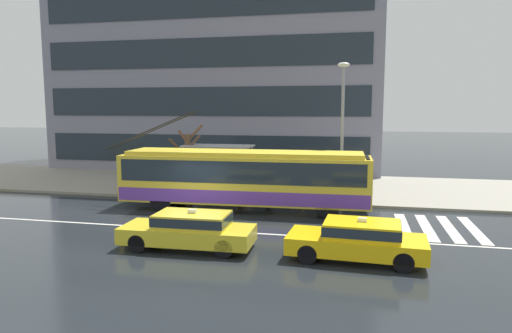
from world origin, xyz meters
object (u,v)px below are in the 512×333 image
object	(u,v)px
taxi_oncoming_near	(190,229)
bus_shelter	(219,156)
pedestrian_walking_past	(323,169)
taxi_oncoming_far	(358,239)
trolleybus	(244,177)
pedestrian_approaching_curb	(239,167)
street_tree_bare	(188,158)
street_lamp	(342,120)
pedestrian_at_shelter	(303,175)
pedestrian_waiting_by_pole	(267,166)

from	to	relation	value
taxi_oncoming_near	bus_shelter	world-z (taller)	bus_shelter
taxi_oncoming_near	pedestrian_walking_past	bearing A→B (deg)	65.84
bus_shelter	taxi_oncoming_far	bearing A→B (deg)	-52.84
trolleybus	pedestrian_approaching_curb	size ratio (longest dim) A/B	6.85
street_tree_bare	street_lamp	bearing A→B (deg)	-4.88
pedestrian_at_shelter	street_tree_bare	bearing A→B (deg)	-172.86
trolleybus	pedestrian_at_shelter	bearing A→B (deg)	60.91
trolleybus	street_tree_bare	world-z (taller)	trolleybus
taxi_oncoming_near	pedestrian_at_shelter	size ratio (longest dim) A/B	2.71
pedestrian_at_shelter	taxi_oncoming_near	bearing A→B (deg)	-104.33
trolleybus	taxi_oncoming_far	xyz separation A→B (m)	(5.34, -6.40, -0.85)
bus_shelter	street_lamp	xyz separation A→B (m)	(6.86, -1.16, 2.11)
street_tree_bare	taxi_oncoming_far	bearing A→B (deg)	-45.92
pedestrian_walking_past	street_tree_bare	world-z (taller)	street_tree_bare
pedestrian_approaching_curb	pedestrian_walking_past	bearing A→B (deg)	-14.28
taxi_oncoming_near	pedestrian_at_shelter	distance (m)	10.96
trolleybus	bus_shelter	world-z (taller)	trolleybus
taxi_oncoming_near	street_tree_bare	bearing A→B (deg)	110.97
bus_shelter	pedestrian_at_shelter	world-z (taller)	bus_shelter
trolleybus	pedestrian_approaching_curb	world-z (taller)	trolleybus
trolleybus	pedestrian_walking_past	distance (m)	4.22
taxi_oncoming_far	bus_shelter	xyz separation A→B (m)	(-7.74, 10.21, 1.42)
taxi_oncoming_far	taxi_oncoming_near	size ratio (longest dim) A/B	0.96
pedestrian_walking_past	taxi_oncoming_near	bearing A→B (deg)	-114.16
pedestrian_at_shelter	street_lamp	world-z (taller)	street_lamp
bus_shelter	street_tree_bare	bearing A→B (deg)	-166.10
bus_shelter	pedestrian_walking_past	xyz separation A→B (m)	(5.93, -1.51, -0.35)
trolleybus	street_tree_bare	size ratio (longest dim) A/B	3.41
street_lamp	pedestrian_waiting_by_pole	bearing A→B (deg)	175.65
pedestrian_at_shelter	pedestrian_walking_past	xyz separation A→B (m)	(1.20, -1.89, 0.63)
trolleybus	pedestrian_approaching_curb	xyz separation A→B (m)	(-1.18, 3.50, 0.05)
trolleybus	taxi_oncoming_far	bearing A→B (deg)	-50.19
taxi_oncoming_far	street_lamp	xyz separation A→B (m)	(-0.88, 9.05, 3.53)
bus_shelter	street_tree_bare	size ratio (longest dim) A/B	1.02
taxi_oncoming_far	bus_shelter	bearing A→B (deg)	127.16
pedestrian_walking_past	pedestrian_waiting_by_pole	bearing A→B (deg)	167.97
pedestrian_approaching_curb	street_tree_bare	bearing A→B (deg)	-177.62
bus_shelter	pedestrian_approaching_curb	xyz separation A→B (m)	(1.22, -0.31, -0.52)
taxi_oncoming_near	bus_shelter	xyz separation A→B (m)	(-2.02, 10.23, 1.42)
pedestrian_waiting_by_pole	street_tree_bare	bearing A→B (deg)	174.68
taxi_oncoming_far	street_tree_bare	bearing A→B (deg)	134.08
street_lamp	trolleybus	bearing A→B (deg)	-149.29
taxi_oncoming_near	pedestrian_walking_past	distance (m)	9.62
taxi_oncoming_far	street_tree_bare	size ratio (longest dim) A/B	1.18
street_lamp	street_tree_bare	world-z (taller)	street_lamp
pedestrian_waiting_by_pole	street_lamp	bearing A→B (deg)	-4.35
taxi_oncoming_far	taxi_oncoming_near	xyz separation A→B (m)	(-5.72, -0.02, 0.00)
trolleybus	taxi_oncoming_far	size ratio (longest dim) A/B	2.90
taxi_oncoming_far	street_lamp	distance (m)	9.75
pedestrian_waiting_by_pole	street_tree_bare	distance (m)	4.67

